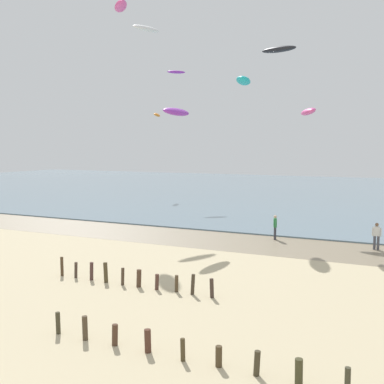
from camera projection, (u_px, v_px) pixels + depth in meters
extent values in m
cube|color=#84755B|center=(222.00, 241.00, 33.19)|extent=(120.00, 6.17, 0.01)
cube|color=slate|center=(324.00, 192.00, 67.41)|extent=(160.00, 70.00, 0.10)
cylinder|color=#3D3827|center=(58.00, 323.00, 16.68)|extent=(0.16, 0.18, 0.77)
cylinder|color=#4B3C2B|center=(85.00, 328.00, 16.15)|extent=(0.19, 0.19, 0.83)
cylinder|color=#4A3224|center=(115.00, 335.00, 15.72)|extent=(0.20, 0.21, 0.71)
cylinder|color=#4E3024|center=(148.00, 341.00, 15.19)|extent=(0.23, 0.21, 0.75)
cylinder|color=#473B25|center=(183.00, 350.00, 14.60)|extent=(0.17, 0.17, 0.70)
cylinder|color=#483924|center=(219.00, 356.00, 14.19)|extent=(0.20, 0.21, 0.64)
cylinder|color=#3F3826|center=(257.00, 363.00, 13.63)|extent=(0.21, 0.18, 0.74)
cylinder|color=#3F3D25|center=(299.00, 372.00, 13.12)|extent=(0.22, 0.24, 0.74)
cylinder|color=#3F3C2B|center=(348.00, 382.00, 12.51)|extent=(0.16, 0.16, 0.78)
cylinder|color=#483623|center=(62.00, 266.00, 24.17)|extent=(0.18, 0.18, 0.96)
cylinder|color=#413329|center=(76.00, 270.00, 23.81)|extent=(0.17, 0.16, 0.78)
cylinder|color=#48302C|center=(92.00, 271.00, 23.40)|extent=(0.19, 0.18, 0.88)
cylinder|color=#463B26|center=(106.00, 272.00, 22.98)|extent=(0.23, 0.20, 0.97)
cylinder|color=#443427|center=(123.00, 276.00, 22.56)|extent=(0.16, 0.18, 0.82)
cylinder|color=#4B3627|center=(139.00, 278.00, 22.24)|extent=(0.23, 0.24, 0.82)
cylinder|color=#4B3129|center=(157.00, 282.00, 21.82)|extent=(0.18, 0.20, 0.72)
cylinder|color=#493A28|center=(177.00, 284.00, 21.47)|extent=(0.19, 0.19, 0.78)
cylinder|color=#3E3326|center=(193.00, 284.00, 21.11)|extent=(0.20, 0.18, 0.91)
cylinder|color=#3E3029|center=(212.00, 288.00, 20.66)|extent=(0.20, 0.18, 0.84)
cylinder|color=#4C4C56|center=(374.00, 243.00, 30.28)|extent=(0.16, 0.16, 0.88)
cylinder|color=#4C4C56|center=(378.00, 243.00, 30.17)|extent=(0.16, 0.16, 0.88)
cube|color=white|center=(377.00, 231.00, 30.15)|extent=(0.37, 0.24, 0.60)
sphere|color=brown|center=(377.00, 225.00, 30.11)|extent=(0.22, 0.22, 0.22)
cylinder|color=white|center=(373.00, 232.00, 30.27)|extent=(0.09, 0.09, 0.52)
cylinder|color=white|center=(381.00, 232.00, 30.04)|extent=(0.09, 0.09, 0.52)
cylinder|color=#383842|center=(275.00, 233.00, 33.69)|extent=(0.16, 0.16, 0.88)
cylinder|color=#383842|center=(275.00, 234.00, 33.47)|extent=(0.16, 0.16, 0.88)
cube|color=#338C4C|center=(275.00, 223.00, 33.51)|extent=(0.32, 0.41, 0.60)
sphere|color=beige|center=(275.00, 217.00, 33.47)|extent=(0.22, 0.22, 0.22)
cylinder|color=#338C4C|center=(275.00, 223.00, 33.75)|extent=(0.09, 0.09, 0.52)
cylinder|color=#338C4C|center=(275.00, 224.00, 33.28)|extent=(0.09, 0.09, 0.52)
ellipsoid|color=#E54C99|center=(308.00, 112.00, 33.36)|extent=(1.98, 2.89, 0.67)
ellipsoid|color=#E54C99|center=(121.00, 6.00, 39.62)|extent=(2.76, 3.24, 0.74)
ellipsoid|color=purple|center=(176.00, 112.00, 34.11)|extent=(1.34, 3.24, 0.78)
ellipsoid|color=black|center=(279.00, 49.00, 42.61)|extent=(3.47, 1.77, 0.64)
ellipsoid|color=orange|center=(157.00, 115.00, 62.16)|extent=(1.54, 2.50, 0.67)
ellipsoid|color=purple|center=(176.00, 72.00, 57.56)|extent=(2.14, 1.98, 0.36)
ellipsoid|color=#19B2B7|center=(243.00, 81.00, 37.11)|extent=(2.19, 3.63, 0.73)
ellipsoid|color=white|center=(146.00, 29.00, 44.02)|extent=(2.04, 3.12, 0.75)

